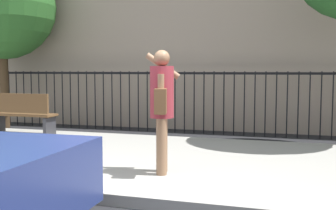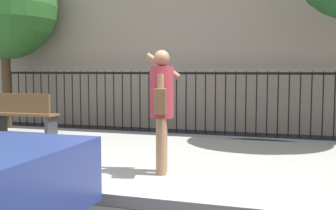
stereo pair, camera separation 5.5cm
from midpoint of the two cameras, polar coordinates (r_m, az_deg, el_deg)
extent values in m
plane|color=black|center=(5.14, -7.66, -13.72)|extent=(60.00, 60.00, 0.00)
cube|color=#9E9B93|center=(7.10, -0.05, -7.83)|extent=(28.00, 4.40, 0.15)
cube|color=black|center=(10.52, 6.04, 4.37)|extent=(12.00, 0.04, 0.06)
cylinder|color=black|center=(13.12, -20.62, 0.90)|extent=(0.03, 0.03, 1.60)
cylinder|color=black|center=(12.97, -19.73, 0.88)|extent=(0.03, 0.03, 1.60)
cylinder|color=black|center=(12.82, -18.82, 0.87)|extent=(0.03, 0.03, 1.60)
cylinder|color=black|center=(12.67, -17.89, 0.85)|extent=(0.03, 0.03, 1.60)
cylinder|color=black|center=(12.52, -16.93, 0.83)|extent=(0.03, 0.03, 1.60)
cylinder|color=black|center=(12.38, -15.96, 0.81)|extent=(0.03, 0.03, 1.60)
cylinder|color=black|center=(12.24, -14.96, 0.78)|extent=(0.03, 0.03, 1.60)
cylinder|color=black|center=(12.11, -13.94, 0.76)|extent=(0.03, 0.03, 1.60)
cylinder|color=black|center=(11.98, -12.89, 0.74)|extent=(0.03, 0.03, 1.60)
cylinder|color=black|center=(11.85, -11.83, 0.72)|extent=(0.03, 0.03, 1.60)
cylinder|color=black|center=(11.73, -10.74, 0.69)|extent=(0.03, 0.03, 1.60)
cylinder|color=black|center=(11.61, -9.63, 0.67)|extent=(0.03, 0.03, 1.60)
cylinder|color=black|center=(11.49, -8.50, 0.64)|extent=(0.03, 0.03, 1.60)
cylinder|color=black|center=(11.39, -7.34, 0.62)|extent=(0.03, 0.03, 1.60)
cylinder|color=black|center=(11.28, -6.16, 0.59)|extent=(0.03, 0.03, 1.60)
cylinder|color=black|center=(11.18, -4.96, 0.56)|extent=(0.03, 0.03, 1.60)
cylinder|color=black|center=(11.09, -3.74, 0.53)|extent=(0.03, 0.03, 1.60)
cylinder|color=black|center=(11.00, -2.50, 0.50)|extent=(0.03, 0.03, 1.60)
cylinder|color=black|center=(10.91, -1.24, 0.47)|extent=(0.03, 0.03, 1.60)
cylinder|color=black|center=(10.83, 0.04, 0.44)|extent=(0.03, 0.03, 1.60)
cylinder|color=black|center=(10.76, 1.33, 0.41)|extent=(0.03, 0.03, 1.60)
cylinder|color=black|center=(10.69, 2.65, 0.38)|extent=(0.03, 0.03, 1.60)
cylinder|color=black|center=(10.63, 3.98, 0.34)|extent=(0.03, 0.03, 1.60)
cylinder|color=black|center=(10.57, 5.33, 0.31)|extent=(0.03, 0.03, 1.60)
cylinder|color=black|center=(10.52, 6.68, 0.28)|extent=(0.03, 0.03, 1.60)
cylinder|color=black|center=(10.48, 8.06, 0.24)|extent=(0.03, 0.03, 1.60)
cylinder|color=black|center=(10.44, 9.44, 0.21)|extent=(0.03, 0.03, 1.60)
cylinder|color=black|center=(10.41, 10.83, 0.17)|extent=(0.03, 0.03, 1.60)
cylinder|color=black|center=(10.38, 12.23, 0.14)|extent=(0.03, 0.03, 1.60)
cylinder|color=black|center=(10.36, 13.63, 0.10)|extent=(0.03, 0.03, 1.60)
cylinder|color=black|center=(10.35, 15.04, 0.07)|extent=(0.03, 0.03, 1.60)
cylinder|color=black|center=(10.34, 16.46, 0.03)|extent=(0.03, 0.03, 1.60)
cylinder|color=black|center=(10.34, 17.87, -0.01)|extent=(0.03, 0.03, 1.60)
cylinder|color=black|center=(10.35, 19.29, -0.04)|extent=(0.03, 0.03, 1.60)
cylinder|color=black|center=(10.36, 20.70, -0.08)|extent=(0.03, 0.03, 1.60)
cylinder|color=black|center=(10.38, 22.10, -0.11)|extent=(0.03, 0.03, 1.60)
cylinder|color=black|center=(4.96, -17.16, -10.74)|extent=(0.64, 0.23, 0.64)
cylinder|color=#936B4C|center=(6.06, -0.54, -5.42)|extent=(0.15, 0.15, 0.80)
cylinder|color=#936B4C|center=(5.87, -0.67, -5.77)|extent=(0.15, 0.15, 0.80)
cylinder|color=#992D38|center=(5.87, -0.61, 1.80)|extent=(0.41, 0.41, 0.73)
sphere|color=#936B4C|center=(5.87, -0.61, 6.49)|extent=(0.23, 0.23, 0.23)
cylinder|color=#936B4C|center=(6.07, -0.48, 5.38)|extent=(0.52, 0.21, 0.39)
cylinder|color=#936B4C|center=(5.68, -0.75, 1.47)|extent=(0.09, 0.09, 0.56)
cube|color=black|center=(6.01, 0.06, 6.27)|extent=(0.03, 0.07, 0.15)
cube|color=brown|center=(5.62, -0.79, 0.54)|extent=(0.22, 0.31, 0.34)
cube|color=brown|center=(10.21, -18.98, -1.22)|extent=(1.60, 0.45, 0.05)
cube|color=brown|center=(10.03, -19.68, 0.26)|extent=(1.60, 0.06, 0.44)
cube|color=#333338|center=(10.67, -21.97, -2.41)|extent=(0.08, 0.41, 0.40)
cube|color=#333338|center=(9.84, -15.65, -2.82)|extent=(0.08, 0.41, 0.40)
cylinder|color=#4C3823|center=(12.53, -21.25, 2.97)|extent=(0.24, 0.24, 2.59)
sphere|color=#2D6628|center=(12.64, -21.55, 12.53)|extent=(2.94, 2.94, 2.94)
camera|label=1|loc=(0.03, -89.74, 0.02)|focal=44.23mm
camera|label=2|loc=(0.03, 90.26, -0.02)|focal=44.23mm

